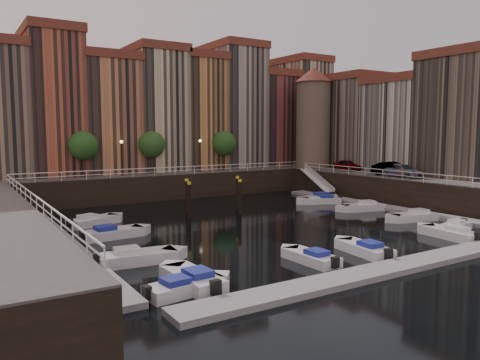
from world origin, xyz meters
TOP-DOWN VIEW (x-y plane):
  - ground at (0.00, 0.00)m, footprint 200.00×200.00m
  - quay_far at (0.00, 26.00)m, footprint 80.00×20.00m
  - quay_right at (28.00, -2.00)m, footprint 20.00×36.00m
  - dock_left at (-16.20, -1.00)m, footprint 2.00×28.00m
  - dock_right at (16.20, -1.00)m, footprint 2.00×28.00m
  - dock_near at (0.00, -17.00)m, footprint 30.00×2.00m
  - mountains at (1.72, 110.00)m, footprint 145.00×100.00m
  - far_terrace at (3.31, 23.50)m, footprint 48.70×10.30m
  - right_terrace at (26.50, 3.80)m, footprint 9.30×24.30m
  - corner_tower at (20.00, 14.50)m, footprint 5.20×5.20m
  - promenade_trees at (-1.33, 18.20)m, footprint 21.20×3.20m
  - street_lamps at (-1.00, 17.20)m, footprint 10.36×0.36m
  - railings at (0.00, 4.88)m, footprint 36.08×34.04m
  - gangway at (17.10, 10.00)m, footprint 2.78×8.32m
  - mooring_pilings at (-0.44, 5.56)m, footprint 7.10×3.62m
  - boat_left_0 at (-12.98, -14.01)m, footprint 4.50×2.10m
  - boat_left_1 at (-13.19, -7.50)m, footprint 5.13×2.29m
  - boat_left_2 at (-12.39, 0.20)m, footprint 4.92×2.13m
  - boat_left_4 at (-12.34, 5.91)m, footprint 4.92×3.28m
  - boat_right_0 at (12.46, -12.18)m, footprint 4.21×2.19m
  - boat_right_1 at (13.39, -7.54)m, footprint 4.98×2.64m
  - boat_right_2 at (13.50, -1.16)m, footprint 4.93×2.84m
  - boat_right_3 at (13.10, 4.68)m, footprint 4.63×3.13m
  - boat_right_4 at (13.48, 5.78)m, footprint 5.19×2.25m
  - boat_near_0 at (-12.02, -13.22)m, footprint 1.98×4.88m
  - boat_near_1 at (-3.76, -13.17)m, footprint 1.69×4.34m
  - boat_near_2 at (0.60, -13.52)m, footprint 2.14×4.69m
  - boat_near_3 at (9.76, -13.71)m, footprint 2.03×4.84m
  - car_a at (21.22, 8.99)m, footprint 1.65×4.04m
  - car_b at (20.08, 0.76)m, footprint 1.96×4.92m
  - car_c at (20.06, -0.63)m, footprint 2.05×4.97m

SIDE VIEW (x-z plane):
  - ground at x=0.00m, z-range 0.00..0.00m
  - dock_left at x=-16.20m, z-range 0.00..0.35m
  - dock_right at x=16.20m, z-range 0.00..0.35m
  - dock_near at x=0.00m, z-range 0.00..0.35m
  - boat_right_0 at x=12.46m, z-range -0.15..0.79m
  - boat_near_1 at x=-3.76m, z-range -0.16..0.83m
  - boat_left_0 at x=-12.98m, z-range -0.17..0.85m
  - boat_right_3 at x=13.10m, z-range -0.17..0.88m
  - boat_near_2 at x=0.60m, z-range -0.17..0.89m
  - boat_near_3 at x=9.76m, z-range -0.18..0.92m
  - boat_right_2 at x=13.50m, z-range -0.18..0.92m
  - boat_near_0 at x=-12.02m, z-range -0.18..0.93m
  - boat_left_4 at x=-12.34m, z-range -0.18..0.93m
  - boat_left_2 at x=-12.39m, z-range -0.18..0.93m
  - boat_right_1 at x=13.39m, z-range -0.18..0.93m
  - boat_left_1 at x=-13.19m, z-range -0.19..0.97m
  - boat_right_4 at x=13.48m, z-range -0.19..0.98m
  - quay_far at x=0.00m, z-range 0.00..3.00m
  - quay_right at x=28.00m, z-range 0.00..3.00m
  - mooring_pilings at x=-0.44m, z-range -0.24..3.54m
  - gangway at x=17.10m, z-range 0.05..3.78m
  - car_a at x=21.22m, z-range 3.00..4.37m
  - car_c at x=20.06m, z-range 3.00..4.44m
  - railings at x=0.00m, z-range 3.53..4.05m
  - car_b at x=20.08m, z-range 3.00..4.59m
  - street_lamps at x=-1.00m, z-range 3.81..7.99m
  - promenade_trees at x=-1.33m, z-range 3.98..9.18m
  - mountains at x=1.72m, z-range -1.08..16.92m
  - right_terrace at x=26.50m, z-range 2.56..16.56m
  - corner_tower at x=20.00m, z-range 3.29..17.09m
  - far_terrace at x=3.31m, z-range 2.20..19.70m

